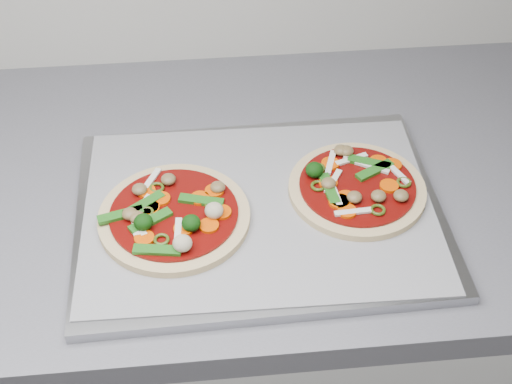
{
  "coord_description": "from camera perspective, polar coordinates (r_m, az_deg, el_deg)",
  "views": [
    {
      "loc": [
        0.06,
        0.56,
        1.57
      ],
      "look_at": [
        0.13,
        1.23,
        0.93
      ],
      "focal_mm": 50.0,
      "sensor_mm": 36.0,
      "label": 1
    }
  ],
  "objects": [
    {
      "name": "countertop",
      "position": [
        1.02,
        -7.42,
        0.17
      ],
      "size": [
        3.6,
        0.6,
        0.04
      ],
      "primitive_type": "cube",
      "color": "slate",
      "rests_on": "base_cabinet"
    },
    {
      "name": "base_cabinet",
      "position": [
        1.36,
        -5.69,
        -13.73
      ],
      "size": [
        3.6,
        0.6,
        0.86
      ],
      "primitive_type": "cube",
      "color": "silver",
      "rests_on": "ground"
    },
    {
      "name": "baking_tray",
      "position": [
        0.94,
        0.24,
        -1.61
      ],
      "size": [
        0.48,
        0.36,
        0.02
      ],
      "primitive_type": "cube",
      "rotation": [
        0.0,
        0.0,
        0.02
      ],
      "color": "#95969A",
      "rests_on": "countertop"
    },
    {
      "name": "pizza_right",
      "position": [
        0.95,
        7.99,
        0.44
      ],
      "size": [
        0.24,
        0.24,
        0.03
      ],
      "rotation": [
        0.0,
        0.0,
        0.44
      ],
      "color": "#D4B485",
      "rests_on": "parchment"
    },
    {
      "name": "pizza_left",
      "position": [
        0.91,
        -6.62,
        -1.9
      ],
      "size": [
        0.26,
        0.26,
        0.03
      ],
      "rotation": [
        0.0,
        0.0,
        0.42
      ],
      "color": "#D4B485",
      "rests_on": "parchment"
    },
    {
      "name": "parchment",
      "position": [
        0.93,
        0.24,
        -1.23
      ],
      "size": [
        0.46,
        0.34,
        0.0
      ],
      "primitive_type": "cube",
      "rotation": [
        0.0,
        0.0,
        -0.02
      ],
      "color": "gray",
      "rests_on": "baking_tray"
    }
  ]
}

